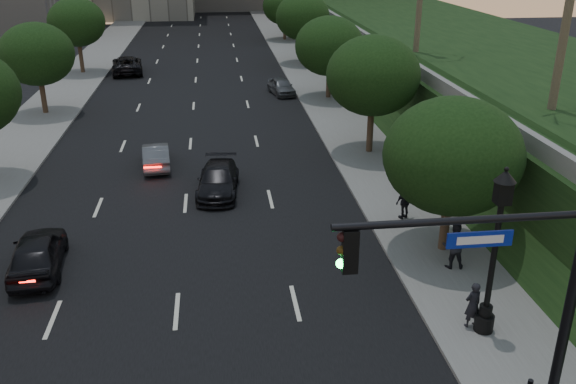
{
  "coord_description": "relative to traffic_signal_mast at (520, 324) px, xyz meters",
  "views": [
    {
      "loc": [
        1.61,
        -12.54,
        11.55
      ],
      "look_at": [
        3.91,
        6.29,
        3.6
      ],
      "focal_mm": 38.0,
      "sensor_mm": 36.0,
      "label": 1
    }
  ],
  "objects": [
    {
      "name": "road_surface",
      "position": [
        -8.06,
        32.0,
        -3.66
      ],
      "size": [
        16.0,
        140.0,
        0.02
      ],
      "primitive_type": "cube",
      "color": "black",
      "rests_on": "ground"
    },
    {
      "name": "sidewalk_right",
      "position": [
        2.19,
        32.0,
        -3.6
      ],
      "size": [
        4.5,
        140.0,
        0.15
      ],
      "primitive_type": "cube",
      "color": "slate",
      "rests_on": "ground"
    },
    {
      "name": "sidewalk_left",
      "position": [
        -18.31,
        32.0,
        -3.6
      ],
      "size": [
        4.5,
        140.0,
        0.15
      ],
      "primitive_type": "cube",
      "color": "slate",
      "rests_on": "ground"
    },
    {
      "name": "embankment",
      "position": [
        13.94,
        30.0,
        -1.67
      ],
      "size": [
        18.0,
        90.0,
        4.0
      ],
      "primitive_type": "cube",
      "color": "black",
      "rests_on": "ground"
    },
    {
      "name": "parapet_wall",
      "position": [
        5.44,
        30.0,
        0.68
      ],
      "size": [
        0.35,
        90.0,
        0.7
      ],
      "primitive_type": "cube",
      "color": "slate",
      "rests_on": "embankment"
    },
    {
      "name": "tree_right_a",
      "position": [
        2.24,
        10.0,
        0.35
      ],
      "size": [
        5.2,
        5.2,
        6.24
      ],
      "color": "#38281C",
      "rests_on": "ground"
    },
    {
      "name": "tree_right_b",
      "position": [
        2.24,
        22.0,
        0.84
      ],
      "size": [
        5.2,
        5.2,
        6.74
      ],
      "color": "#38281C",
      "rests_on": "ground"
    },
    {
      "name": "tree_right_c",
      "position": [
        2.24,
        35.0,
        0.35
      ],
      "size": [
        5.2,
        5.2,
        6.24
      ],
      "color": "#38281C",
      "rests_on": "ground"
    },
    {
      "name": "tree_right_d",
      "position": [
        2.24,
        49.0,
        0.84
      ],
      "size": [
        5.2,
        5.2,
        6.74
      ],
      "color": "#38281C",
      "rests_on": "ground"
    },
    {
      "name": "tree_right_e",
      "position": [
        2.24,
        64.0,
        0.35
      ],
      "size": [
        5.2,
        5.2,
        6.24
      ],
      "color": "#38281C",
      "rests_on": "ground"
    },
    {
      "name": "tree_left_c",
      "position": [
        -18.36,
        33.0,
        0.53
      ],
      "size": [
        5.0,
        5.0,
        6.34
      ],
      "color": "#38281C",
      "rests_on": "ground"
    },
    {
      "name": "tree_left_d",
      "position": [
        -18.36,
        47.0,
        0.9
      ],
      "size": [
        5.0,
        5.0,
        6.71
      ],
      "color": "#38281C",
      "rests_on": "ground"
    },
    {
      "name": "traffic_signal_mast",
      "position": [
        0.0,
        0.0,
        0.0
      ],
      "size": [
        5.68,
        0.56,
        7.0
      ],
      "color": "black",
      "rests_on": "ground"
    },
    {
      "name": "street_lamp",
      "position": [
        1.58,
        4.57,
        -1.04
      ],
      "size": [
        0.64,
        0.64,
        5.62
      ],
      "color": "black",
      "rests_on": "ground"
    },
    {
      "name": "sedan_near_left",
      "position": [
        -13.27,
        10.41,
        -2.92
      ],
      "size": [
        2.2,
        4.56,
        1.5
      ],
      "primitive_type": "imported",
      "rotation": [
        0.0,
        0.0,
        3.24
      ],
      "color": "black",
      "rests_on": "ground"
    },
    {
      "name": "sedan_mid_left",
      "position": [
        -9.77,
        21.21,
        -3.02
      ],
      "size": [
        1.76,
        4.05,
        1.3
      ],
      "primitive_type": "imported",
      "rotation": [
        0.0,
        0.0,
        3.24
      ],
      "color": "#54565B",
      "rests_on": "ground"
    },
    {
      "name": "sedan_far_left",
      "position": [
        -14.3,
        46.65,
        -2.88
      ],
      "size": [
        3.29,
        5.95,
        1.58
      ],
      "primitive_type": "imported",
      "rotation": [
        0.0,
        0.0,
        3.26
      ],
      "color": "black",
      "rests_on": "ground"
    },
    {
      "name": "sedan_near_right",
      "position": [
        -6.49,
        17.13,
        -3.0
      ],
      "size": [
        2.31,
        4.78,
        1.34
      ],
      "primitive_type": "imported",
      "rotation": [
        0.0,
        0.0,
        -0.09
      ],
      "color": "black",
      "rests_on": "ground"
    },
    {
      "name": "sedan_far_right",
      "position": [
        -1.2,
        36.82,
        -3.03
      ],
      "size": [
        2.24,
        4.0,
        1.29
      ],
      "primitive_type": "imported",
      "rotation": [
        0.0,
        0.0,
        0.2
      ],
      "color": "#4E5055",
      "rests_on": "ground"
    },
    {
      "name": "pedestrian_a",
      "position": [
        1.26,
        4.84,
        -2.74
      ],
      "size": [
        0.64,
        0.49,
        1.56
      ],
      "primitive_type": "imported",
      "rotation": [
        0.0,
        0.0,
        3.35
      ],
      "color": "black",
      "rests_on": "sidewalk_right"
    },
    {
      "name": "pedestrian_b",
      "position": [
        2.05,
        8.52,
        -2.64
      ],
      "size": [
        0.94,
        0.77,
        1.77
      ],
      "primitive_type": "imported",
      "rotation": [
        0.0,
        0.0,
        3.02
      ],
      "color": "black",
      "rests_on": "sidewalk_right"
    },
    {
      "name": "pedestrian_c",
      "position": [
        1.55,
        12.9,
        -2.73
      ],
      "size": [
        1.01,
        0.69,
        1.59
      ],
      "primitive_type": "imported",
      "rotation": [
        0.0,
        0.0,
        3.5
      ],
      "color": "black",
      "rests_on": "sidewalk_right"
    }
  ]
}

